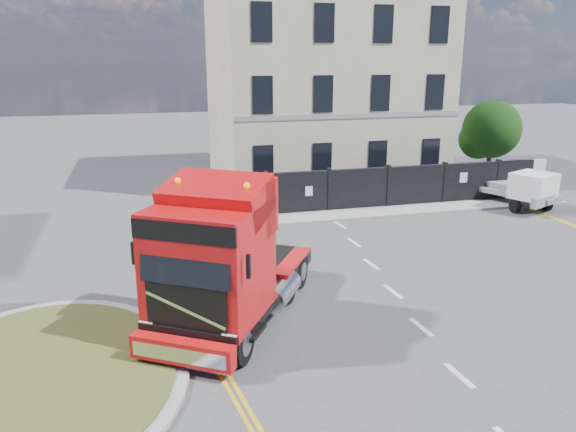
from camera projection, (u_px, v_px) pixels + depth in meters
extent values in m
plane|color=#424244|center=(299.00, 297.00, 17.18)|extent=(120.00, 120.00, 0.00)
cylinder|color=gray|center=(37.00, 380.00, 12.66)|extent=(6.80, 6.80, 0.12)
cylinder|color=#39451B|center=(36.00, 377.00, 12.63)|extent=(6.20, 6.20, 0.05)
cube|color=black|center=(368.00, 189.00, 26.74)|extent=(18.00, 0.25, 2.00)
cube|color=silver|center=(522.00, 179.00, 28.83)|extent=(2.60, 0.12, 2.00)
cube|color=beige|center=(321.00, 85.00, 32.48)|extent=(12.00, 10.00, 11.00)
cylinder|color=#382619|center=(488.00, 165.00, 31.56)|extent=(0.24, 0.24, 2.40)
sphere|color=#0F3410|center=(492.00, 129.00, 31.01)|extent=(3.20, 3.20, 3.20)
sphere|color=#0F3410|center=(479.00, 139.00, 31.43)|extent=(2.20, 2.20, 2.20)
cube|color=gray|center=(375.00, 213.00, 26.17)|extent=(20.00, 1.60, 0.12)
cube|color=black|center=(239.00, 287.00, 15.97)|extent=(5.57, 6.80, 0.46)
cube|color=red|center=(210.00, 261.00, 13.93)|extent=(3.59, 3.62, 2.87)
cube|color=red|center=(226.00, 204.00, 14.59)|extent=(2.66, 2.15, 1.43)
cube|color=black|center=(184.00, 263.00, 12.61)|extent=(1.94, 1.26, 1.08)
cube|color=red|center=(182.00, 351.00, 12.87)|extent=(2.36, 1.67, 0.56)
cylinder|color=black|center=(158.00, 330.00, 13.95)|extent=(0.85, 1.08, 1.07)
cylinder|color=gray|center=(158.00, 330.00, 13.95)|extent=(0.62, 0.69, 0.59)
cylinder|color=black|center=(240.00, 343.00, 13.31)|extent=(0.85, 1.08, 1.07)
cylinder|color=gray|center=(240.00, 343.00, 13.31)|extent=(0.62, 0.69, 0.59)
cylinder|color=black|center=(218.00, 277.00, 17.29)|extent=(0.85, 1.08, 1.07)
cylinder|color=gray|center=(218.00, 277.00, 17.29)|extent=(0.62, 0.69, 0.59)
cylinder|color=black|center=(287.00, 285.00, 16.65)|extent=(0.85, 1.08, 1.07)
cylinder|color=gray|center=(287.00, 285.00, 16.65)|extent=(0.62, 0.69, 0.59)
cylinder|color=black|center=(234.00, 263.00, 18.42)|extent=(0.85, 1.08, 1.07)
cylinder|color=gray|center=(234.00, 263.00, 18.42)|extent=(0.62, 0.69, 0.59)
cylinder|color=black|center=(298.00, 271.00, 17.78)|extent=(0.85, 1.08, 1.07)
cylinder|color=gray|center=(298.00, 271.00, 17.78)|extent=(0.62, 0.69, 0.59)
cube|color=slate|center=(513.00, 192.00, 27.70)|extent=(3.39, 4.74, 0.23)
cube|color=silver|center=(533.00, 186.00, 26.26)|extent=(2.27, 2.22, 1.19)
cylinder|color=black|center=(515.00, 206.00, 26.30)|extent=(0.23, 0.64, 0.64)
cylinder|color=black|center=(547.00, 204.00, 26.73)|extent=(0.23, 0.64, 0.64)
cylinder|color=black|center=(481.00, 193.00, 28.86)|extent=(0.23, 0.64, 0.64)
cylinder|color=black|center=(511.00, 191.00, 29.29)|extent=(0.23, 0.64, 0.64)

